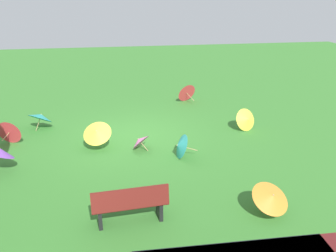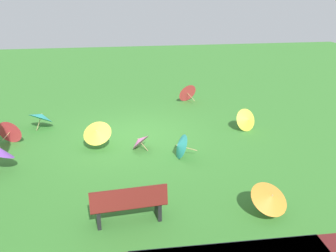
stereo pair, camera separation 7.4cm
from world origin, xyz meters
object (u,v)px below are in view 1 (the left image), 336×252
object	(u,v)px
park_bench	(130,204)
parasol_yellow_0	(97,132)
parasol_yellow_1	(247,120)
parasol_orange_0	(272,197)
parasol_teal_0	(41,116)
parasol_teal_1	(180,146)
parasol_pink_1	(139,141)
parasol_red_1	(10,131)
parasol_red_2	(186,92)

from	to	relation	value
park_bench	parasol_yellow_0	distance (m)	3.95
parasol_yellow_0	parasol_yellow_1	bearing A→B (deg)	-171.79
parasol_yellow_0	park_bench	bearing A→B (deg)	101.45
parasol_orange_0	parasol_teal_0	world-z (taller)	parasol_orange_0
park_bench	parasol_orange_0	xyz separation A→B (m)	(-3.04, 0.24, 0.01)
parasol_teal_1	parasol_pink_1	size ratio (longest dim) A/B	0.94
parasol_yellow_1	parasol_red_1	size ratio (longest dim) A/B	1.07
parasol_yellow_0	parasol_yellow_1	world-z (taller)	parasol_yellow_0
parasol_teal_1	parasol_red_1	bearing A→B (deg)	-20.22
park_bench	parasol_pink_1	world-z (taller)	park_bench
parasol_yellow_1	parasol_teal_1	size ratio (longest dim) A/B	1.18
parasol_yellow_0	parasol_pink_1	size ratio (longest dim) A/B	1.29
parasol_orange_0	parasol_pink_1	size ratio (longest dim) A/B	1.27
parasol_yellow_0	parasol_yellow_1	xyz separation A→B (m)	(-5.15, -0.74, -0.17)
parasol_red_2	parasol_pink_1	size ratio (longest dim) A/B	1.14
parasol_teal_0	parasol_red_2	bearing A→B (deg)	-157.90
parasol_orange_0	parasol_yellow_1	world-z (taller)	parasol_yellow_1
park_bench	parasol_red_1	bearing A→B (deg)	-53.40
park_bench	parasol_orange_0	distance (m)	3.05
parasol_red_1	parasol_yellow_0	bearing A→B (deg)	161.73
parasol_teal_0	parasol_red_1	bearing A→B (deg)	57.15
parasol_teal_0	parasol_yellow_1	world-z (taller)	parasol_yellow_1
park_bench	parasol_red_1	size ratio (longest dim) A/B	1.89
parasol_teal_1	parasol_orange_0	bearing A→B (deg)	114.44
parasol_red_2	parasol_teal_1	bearing A→B (deg)	76.01
parasol_teal_0	parasol_yellow_0	xyz separation A→B (m)	(-2.02, 2.07, 0.11)
park_bench	parasol_red_2	size ratio (longest dim) A/B	1.72
parasol_teal_0	parasol_red_2	world-z (taller)	parasol_red_2
parasol_yellow_0	parasol_red_1	xyz separation A→B (m)	(2.77, -0.91, -0.16)
parasol_teal_0	parasol_yellow_0	bearing A→B (deg)	134.31
parasol_teal_0	parasol_yellow_0	size ratio (longest dim) A/B	1.09
parasol_red_1	parasol_yellow_1	bearing A→B (deg)	178.76
parasol_yellow_0	parasol_teal_0	bearing A→B (deg)	-45.69
parasol_orange_0	parasol_teal_1	size ratio (longest dim) A/B	1.35
parasol_yellow_1	parasol_red_2	bearing A→B (deg)	-69.13
parasol_red_1	parasol_orange_0	bearing A→B (deg)	142.68
parasol_red_2	parasol_yellow_0	bearing A→B (deg)	49.64
parasol_orange_0	parasol_pink_1	world-z (taller)	parasol_orange_0
parasol_pink_1	parasol_yellow_1	bearing A→B (deg)	-165.81
parasol_red_2	parasol_yellow_1	bearing A→B (deg)	110.87
parasol_orange_0	parasol_red_2	bearing A→B (deg)	-89.52
parasol_teal_1	parasol_red_2	size ratio (longest dim) A/B	0.82
parasol_yellow_0	parasol_red_2	world-z (taller)	parasol_yellow_0
park_bench	parasol_teal_0	size ratio (longest dim) A/B	1.39
parasol_pink_1	parasol_red_2	bearing A→B (deg)	-117.92
parasol_yellow_0	parasol_red_1	world-z (taller)	parasol_yellow_0
parasol_teal_0	parasol_red_2	xyz separation A→B (m)	(-5.78, -2.35, -0.03)
park_bench	parasol_teal_1	world-z (taller)	park_bench
parasol_orange_0	parasol_pink_1	xyz separation A→B (m)	(2.54, -3.88, -0.19)
parasol_yellow_1	parasol_pink_1	xyz separation A→B (m)	(3.87, 0.98, -0.11)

